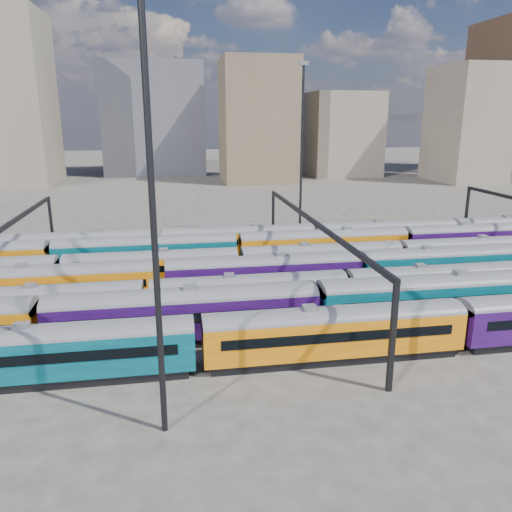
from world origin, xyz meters
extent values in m
plane|color=#3C3833|center=(0.00, 0.00, 0.00)|extent=(500.00, 500.00, 0.00)
cube|color=black|center=(-12.83, -15.00, 0.35)|extent=(18.94, 2.46, 0.70)
cube|color=#043A46|center=(-12.83, -15.00, 2.14)|extent=(19.93, 2.89, 2.89)
cylinder|color=#4C4C51|center=(-12.83, -15.00, 3.59)|extent=(19.93, 2.89, 2.89)
cube|color=black|center=(-12.83, -16.47, 2.49)|extent=(17.54, 0.06, 0.75)
cube|color=black|center=(-12.83, -13.53, 2.49)|extent=(17.54, 0.06, 0.75)
cube|color=slate|center=(-12.83, -15.00, 4.36)|extent=(1.00, 0.90, 0.35)
cube|color=black|center=(7.71, -15.00, 0.35)|extent=(18.94, 2.46, 0.70)
cube|color=#B05D07|center=(7.71, -15.00, 2.14)|extent=(19.93, 2.89, 2.89)
cylinder|color=#4C4C51|center=(7.71, -15.00, 3.59)|extent=(19.93, 2.89, 2.89)
cube|color=black|center=(7.71, -16.47, 2.49)|extent=(17.54, 0.06, 0.75)
cube|color=black|center=(7.71, -13.53, 2.49)|extent=(17.54, 0.06, 0.75)
cube|color=slate|center=(7.71, -15.00, 4.36)|extent=(1.00, 0.90, 0.35)
cube|color=black|center=(-3.40, -10.00, 0.38)|extent=(20.72, 2.69, 0.76)
cube|color=#1F083B|center=(-3.40, -10.00, 2.35)|extent=(21.81, 3.16, 3.16)
cylinder|color=#4C4C51|center=(-3.40, -10.00, 3.93)|extent=(21.81, 3.16, 3.16)
cube|color=black|center=(-3.40, -11.60, 2.72)|extent=(19.20, 0.06, 0.82)
cube|color=black|center=(-3.40, -8.40, 2.72)|extent=(19.20, 0.06, 0.82)
cube|color=slate|center=(-3.40, -10.00, 4.77)|extent=(1.09, 0.98, 0.38)
cube|color=black|center=(19.01, -10.00, 0.38)|extent=(20.72, 2.69, 0.76)
cube|color=#043A46|center=(19.01, -10.00, 2.35)|extent=(21.81, 3.16, 3.16)
cylinder|color=#4C4C51|center=(19.01, -10.00, 3.93)|extent=(21.81, 3.16, 3.16)
cube|color=black|center=(19.01, -11.60, 2.72)|extent=(19.20, 0.06, 0.82)
cube|color=black|center=(19.01, -8.40, 2.72)|extent=(19.20, 0.06, 0.82)
cube|color=slate|center=(19.01, -10.00, 4.77)|extent=(1.09, 0.98, 0.38)
cube|color=black|center=(-16.08, -5.00, 0.32)|extent=(17.32, 2.25, 0.64)
cube|color=#B05D07|center=(-16.08, -5.00, 1.96)|extent=(18.24, 2.64, 2.64)
cylinder|color=#4C4C51|center=(-16.08, -5.00, 3.28)|extent=(18.24, 2.64, 2.64)
cube|color=black|center=(-16.08, -6.34, 2.28)|extent=(16.05, 0.06, 0.68)
cube|color=black|center=(-16.08, -3.66, 2.28)|extent=(16.05, 0.06, 0.68)
cube|color=slate|center=(-16.08, -5.00, 3.99)|extent=(0.91, 0.82, 0.32)
cube|color=black|center=(2.75, -5.00, 0.32)|extent=(17.32, 2.25, 0.64)
cube|color=#1F083B|center=(2.75, -5.00, 1.96)|extent=(18.24, 2.64, 2.64)
cylinder|color=#4C4C51|center=(2.75, -5.00, 3.28)|extent=(18.24, 2.64, 2.64)
cube|color=black|center=(2.75, -6.34, 2.28)|extent=(16.05, 0.06, 0.68)
cube|color=black|center=(2.75, -3.66, 2.28)|extent=(16.05, 0.06, 0.68)
cube|color=slate|center=(2.75, -5.00, 3.99)|extent=(0.91, 0.82, 0.32)
cube|color=black|center=(21.59, -5.00, 0.32)|extent=(17.32, 2.25, 0.64)
cube|color=#043A46|center=(21.59, -5.00, 1.96)|extent=(18.24, 2.64, 2.64)
cylinder|color=#4C4C51|center=(21.59, -5.00, 3.28)|extent=(18.24, 2.64, 2.64)
cube|color=black|center=(21.59, -6.34, 2.28)|extent=(16.05, 0.06, 0.68)
cube|color=black|center=(21.59, -3.66, 2.28)|extent=(16.05, 0.06, 0.68)
cube|color=slate|center=(21.59, -5.00, 3.99)|extent=(0.91, 0.82, 0.32)
cube|color=black|center=(-15.71, 0.00, 0.35)|extent=(19.16, 2.49, 0.71)
cube|color=#B05D07|center=(-15.71, 0.00, 2.17)|extent=(20.17, 2.92, 2.92)
cylinder|color=#4C4C51|center=(-15.71, 0.00, 3.63)|extent=(20.17, 2.92, 2.92)
cube|color=black|center=(-15.71, -1.48, 2.52)|extent=(17.75, 0.06, 0.76)
cube|color=black|center=(-15.71, 1.48, 2.52)|extent=(17.75, 0.06, 0.76)
cube|color=slate|center=(-15.71, 0.00, 4.41)|extent=(1.01, 0.91, 0.35)
cube|color=black|center=(5.06, 0.00, 0.35)|extent=(19.16, 2.49, 0.71)
cube|color=#1F083B|center=(5.06, 0.00, 2.17)|extent=(20.17, 2.92, 2.92)
cylinder|color=#4C4C51|center=(5.06, 0.00, 3.63)|extent=(20.17, 2.92, 2.92)
cube|color=black|center=(5.06, -1.48, 2.52)|extent=(17.75, 0.06, 0.76)
cube|color=black|center=(5.06, 1.48, 2.52)|extent=(17.75, 0.06, 0.76)
cube|color=slate|center=(5.06, 0.00, 4.41)|extent=(1.01, 0.91, 0.35)
cube|color=black|center=(25.83, 0.00, 0.35)|extent=(19.16, 2.49, 0.71)
cube|color=#043A46|center=(25.83, 0.00, 2.17)|extent=(20.17, 2.92, 2.92)
cylinder|color=#4C4C51|center=(25.83, 0.00, 3.63)|extent=(20.17, 2.92, 2.92)
cube|color=black|center=(25.83, -1.48, 2.52)|extent=(17.75, 0.06, 0.76)
cube|color=black|center=(25.83, 1.48, 2.52)|extent=(17.75, 0.06, 0.76)
cube|color=slate|center=(25.83, 0.00, 4.41)|extent=(1.01, 0.91, 0.35)
cube|color=black|center=(-6.47, 5.00, 0.33)|extent=(17.68, 2.29, 0.65)
cube|color=#B05D07|center=(-6.47, 5.00, 2.00)|extent=(18.61, 2.70, 2.70)
cylinder|color=#4C4C51|center=(-6.47, 5.00, 3.35)|extent=(18.61, 2.70, 2.70)
cube|color=black|center=(-6.47, 3.63, 2.32)|extent=(16.38, 0.06, 0.70)
cube|color=black|center=(-6.47, 6.37, 2.32)|extent=(16.38, 0.06, 0.70)
cube|color=slate|center=(-6.47, 5.00, 4.07)|extent=(0.93, 0.84, 0.33)
cube|color=black|center=(12.74, 5.00, 0.33)|extent=(17.68, 2.29, 0.65)
cube|color=#043A46|center=(12.74, 5.00, 2.00)|extent=(18.61, 2.70, 2.70)
cylinder|color=#4C4C51|center=(12.74, 5.00, 3.35)|extent=(18.61, 2.70, 2.70)
cube|color=black|center=(12.74, 3.63, 2.32)|extent=(16.38, 0.06, 0.70)
cube|color=black|center=(12.74, 6.37, 2.32)|extent=(16.38, 0.06, 0.70)
cube|color=slate|center=(12.74, 5.00, 4.07)|extent=(0.93, 0.84, 0.33)
cube|color=black|center=(31.95, 5.00, 0.33)|extent=(17.68, 2.29, 0.65)
cube|color=#B05D07|center=(31.95, 5.00, 2.00)|extent=(18.61, 2.70, 2.70)
cylinder|color=#4C4C51|center=(31.95, 5.00, 3.35)|extent=(18.61, 2.70, 2.70)
cube|color=black|center=(31.95, 3.63, 2.32)|extent=(16.38, 0.06, 0.70)
cube|color=black|center=(31.95, 6.37, 2.32)|extent=(16.38, 0.06, 0.70)
cube|color=slate|center=(31.95, 5.00, 4.07)|extent=(0.93, 0.84, 0.33)
cube|color=black|center=(-7.27, 10.00, 0.37)|extent=(20.05, 2.60, 0.74)
cube|color=#043A46|center=(-7.27, 10.00, 2.27)|extent=(21.10, 3.06, 3.06)
cylinder|color=#4C4C51|center=(-7.27, 10.00, 3.80)|extent=(21.10, 3.06, 3.06)
cube|color=black|center=(-7.27, 8.45, 2.64)|extent=(18.57, 0.06, 0.79)
cube|color=black|center=(-7.27, 11.55, 2.64)|extent=(18.57, 0.06, 0.79)
cube|color=slate|center=(-7.27, 10.00, 4.61)|extent=(1.06, 0.95, 0.37)
cube|color=black|center=(14.44, 10.00, 0.37)|extent=(20.05, 2.60, 0.74)
cube|color=#B05D07|center=(14.44, 10.00, 2.27)|extent=(21.10, 3.06, 3.06)
cylinder|color=#4C4C51|center=(14.44, 10.00, 3.80)|extent=(21.10, 3.06, 3.06)
cube|color=black|center=(14.44, 8.45, 2.64)|extent=(18.57, 0.06, 0.79)
cube|color=black|center=(14.44, 11.55, 2.64)|extent=(18.57, 0.06, 0.79)
cube|color=slate|center=(14.44, 10.00, 4.61)|extent=(1.06, 0.95, 0.37)
cube|color=black|center=(36.14, 10.00, 0.37)|extent=(20.05, 2.60, 0.74)
cube|color=#1F083B|center=(36.14, 10.00, 2.27)|extent=(21.10, 3.06, 3.06)
cylinder|color=#4C4C51|center=(36.14, 10.00, 3.80)|extent=(21.10, 3.06, 3.06)
cube|color=black|center=(36.14, 8.45, 2.64)|extent=(18.57, 0.06, 0.79)
cube|color=black|center=(36.14, 11.55, 2.64)|extent=(18.57, 0.06, 0.79)
cube|color=slate|center=(36.14, 10.00, 4.61)|extent=(1.06, 0.95, 0.37)
cube|color=black|center=(-15.94, 15.00, 0.35)|extent=(18.82, 2.44, 0.69)
cube|color=#043A46|center=(-15.94, 15.00, 2.13)|extent=(19.81, 2.87, 2.87)
cylinder|color=#4C4C51|center=(-15.94, 15.00, 3.57)|extent=(19.81, 2.87, 2.87)
cube|color=black|center=(-15.94, 13.54, 2.47)|extent=(17.43, 0.06, 0.74)
cube|color=black|center=(-15.94, 16.46, 2.47)|extent=(17.43, 0.06, 0.74)
cube|color=slate|center=(-15.94, 15.00, 4.33)|extent=(0.99, 0.89, 0.35)
cube|color=black|center=(4.47, 15.00, 0.35)|extent=(18.82, 2.44, 0.69)
cube|color=#B05D07|center=(4.47, 15.00, 2.13)|extent=(19.81, 2.87, 2.87)
cylinder|color=#4C4C51|center=(4.47, 15.00, 3.57)|extent=(19.81, 2.87, 2.87)
cube|color=black|center=(4.47, 13.54, 2.47)|extent=(17.43, 0.06, 0.74)
cube|color=black|center=(4.47, 16.46, 2.47)|extent=(17.43, 0.06, 0.74)
cube|color=slate|center=(4.47, 15.00, 4.33)|extent=(0.99, 0.89, 0.35)
cube|color=black|center=(24.88, 15.00, 0.35)|extent=(18.82, 2.44, 0.69)
cube|color=#1F083B|center=(24.88, 15.00, 2.13)|extent=(19.81, 2.87, 2.87)
cylinder|color=#4C4C51|center=(24.88, 15.00, 3.57)|extent=(19.81, 2.87, 2.87)
cube|color=black|center=(24.88, 13.54, 2.47)|extent=(17.43, 0.06, 0.74)
cube|color=black|center=(24.88, 16.46, 2.47)|extent=(17.43, 0.06, 0.74)
cube|color=slate|center=(24.88, 15.00, 4.33)|extent=(0.99, 0.89, 0.35)
cube|color=black|center=(45.28, 16.46, 2.47)|extent=(17.43, 0.06, 0.74)
cube|color=black|center=(-20.00, 20.00, 4.00)|extent=(0.35, 0.35, 8.00)
cube|color=black|center=(10.00, -20.00, 4.00)|extent=(0.35, 0.35, 8.00)
cube|color=black|center=(10.00, 20.00, 4.00)|extent=(0.35, 0.35, 8.00)
cube|color=black|center=(10.00, 0.00, 7.80)|extent=(0.30, 40.00, 0.45)
cube|color=black|center=(40.00, 20.00, 4.00)|extent=(0.35, 0.35, 8.00)
cylinder|color=black|center=(-5.00, -22.00, 12.50)|extent=(0.36, 0.36, 25.00)
cylinder|color=black|center=(15.00, 24.00, 12.50)|extent=(0.36, 0.36, 25.00)
cube|color=slate|center=(15.00, 24.00, 25.30)|extent=(1.40, 0.50, 0.60)
cube|color=#38383F|center=(-8.81, 123.01, 17.41)|extent=(31.45, 23.82, 34.83)
cube|color=brown|center=(20.99, 97.07, 16.99)|extent=(20.53, 21.40, 33.97)
cube|color=#665B4C|center=(50.05, 108.48, 12.82)|extent=(21.40, 20.66, 25.64)
cube|color=#665B4C|center=(80.21, 87.38, 16.07)|extent=(16.30, 22.06, 32.15)
camera|label=1|loc=(-3.92, -48.39, 17.94)|focal=35.00mm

